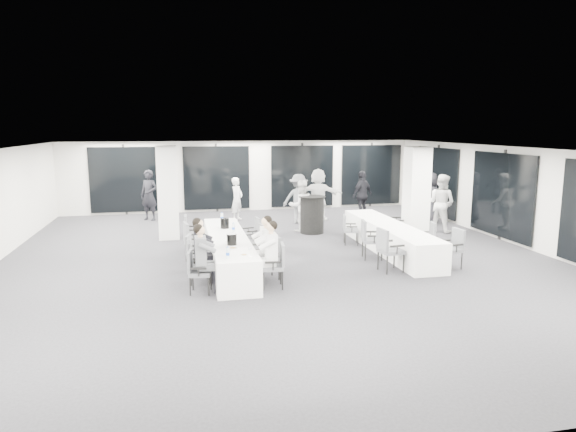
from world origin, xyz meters
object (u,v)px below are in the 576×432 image
banquet_table_main (228,251)px  chair_side_left_far (349,228)px  chair_main_right_far (253,232)px  chair_side_right_far (401,222)px  chair_side_right_mid (428,236)px  standing_guest_e (430,195)px  ice_bucket_near (232,239)px  standing_guest_g (149,192)px  chair_main_left_near (196,269)px  banquet_table_side (390,238)px  chair_main_right_mid (263,245)px  chair_main_left_mid (194,251)px  standing_guest_c (299,196)px  cocktail_table (312,214)px  chair_side_left_near (388,247)px  standing_guest_d (362,192)px  standing_guest_b (301,202)px  standing_guest_a (237,196)px  chair_side_right_near (453,246)px  chair_main_left_far (191,231)px  ice_bucket_far (225,223)px  standing_guest_h (441,199)px  chair_main_left_fourth (192,240)px  chair_main_right_fourth (257,239)px  chair_main_left_second (195,259)px  chair_main_right_second (271,255)px  chair_main_right_near (276,263)px  chair_side_left_mid (369,237)px  standing_guest_f (318,191)px

banquet_table_main → chair_side_left_far: bearing=24.6°
chair_main_right_far → chair_side_right_far: bearing=-94.0°
banquet_table_main → chair_side_right_mid: bearing=0.4°
standing_guest_e → ice_bucket_near: bearing=94.1°
chair_side_left_far → standing_guest_g: bearing=-117.8°
chair_main_left_near → chair_side_left_far: (4.45, 3.55, -0.01)m
banquet_table_side → chair_main_right_mid: (-3.62, -0.85, 0.16)m
banquet_table_main → chair_main_left_mid: 0.92m
standing_guest_c → standing_guest_e: standing_guest_e is taller
cocktail_table → ice_bucket_near: (-3.00, -4.37, 0.28)m
banquet_table_main → chair_side_left_near: 3.82m
standing_guest_c → standing_guest_d: size_ratio=0.98×
standing_guest_b → standing_guest_e: (4.72, 0.39, 0.07)m
banquet_table_main → standing_guest_a: 6.35m
cocktail_table → chair_side_right_near: bearing=-64.0°
chair_main_left_far → ice_bucket_far: (0.85, -0.65, 0.30)m
chair_main_left_near → standing_guest_h: 9.28m
banquet_table_main → chair_side_right_mid: size_ratio=5.67×
chair_main_left_fourth → chair_main_right_fourth: 1.69m
chair_main_left_second → chair_main_right_far: (1.66, 2.67, -0.01)m
chair_main_right_second → chair_side_left_far: size_ratio=1.12×
chair_main_right_second → standing_guest_e: 8.53m
chair_main_right_near → standing_guest_g: bearing=25.1°
chair_main_left_fourth → banquet_table_side: bearing=82.3°
chair_side_right_near → chair_main_left_second: bearing=83.6°
chair_main_left_fourth → chair_main_right_far: size_ratio=1.14×
standing_guest_c → ice_bucket_far: 5.07m
standing_guest_b → chair_side_left_mid: bearing=94.0°
standing_guest_c → standing_guest_f: (0.84, 0.49, 0.08)m
chair_main_right_far → ice_bucket_near: 2.58m
chair_main_right_mid → standing_guest_e: standing_guest_e is taller
chair_side_left_mid → chair_side_right_near: (1.67, -1.24, -0.03)m
chair_main_left_far → standing_guest_g: standing_guest_g is taller
banquet_table_side → chair_main_left_fourth: chair_main_left_fourth is taller
chair_main_right_near → standing_guest_f: bearing=-15.6°
banquet_table_side → standing_guest_e: standing_guest_e is taller
chair_main_right_second → standing_guest_f: standing_guest_f is taller
standing_guest_h → ice_bucket_far: (-7.13, -1.81, -0.18)m
chair_side_right_far → standing_guest_a: bearing=57.8°
chair_main_right_near → standing_guest_b: 5.97m
standing_guest_a → chair_main_left_far: bearing=-165.2°
chair_main_left_second → chair_main_right_second: chair_main_right_second is taller
chair_main_right_second → chair_side_left_mid: size_ratio=0.96×
banquet_table_side → standing_guest_e: bearing=49.9°
standing_guest_e → standing_guest_d: bearing=23.9°
chair_main_left_second → standing_guest_b: (3.54, 4.96, 0.42)m
chair_side_left_near → chair_main_right_near: bearing=-83.6°
chair_main_right_near → standing_guest_a: (0.08, 8.14, 0.34)m
chair_side_right_mid → standing_guest_a: size_ratio=0.50×
standing_guest_h → chair_side_left_far: bearing=76.6°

